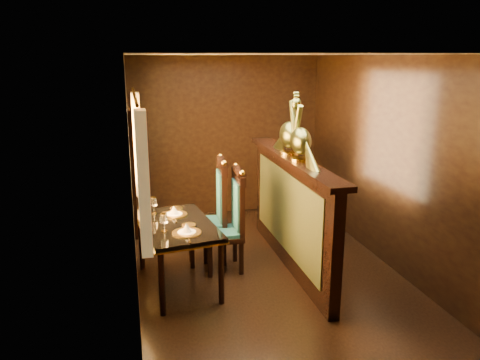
{
  "coord_description": "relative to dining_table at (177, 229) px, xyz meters",
  "views": [
    {
      "loc": [
        -1.5,
        -4.7,
        2.49
      ],
      "look_at": [
        -0.29,
        0.36,
        1.1
      ],
      "focal_mm": 35.0,
      "sensor_mm": 36.0,
      "label": 1
    }
  ],
  "objects": [
    {
      "name": "ground",
      "position": [
        1.06,
        -0.09,
        -0.66
      ],
      "size": [
        5.0,
        5.0,
        0.0
      ],
      "primitive_type": "plane",
      "color": "black",
      "rests_on": "ground"
    },
    {
      "name": "dining_table",
      "position": [
        0.0,
        0.0,
        0.0
      ],
      "size": [
        0.93,
        1.34,
        0.93
      ],
      "rotation": [
        0.0,
        0.0,
        0.14
      ],
      "color": "black",
      "rests_on": "ground"
    },
    {
      "name": "peacock_left",
      "position": [
        1.38,
        -0.04,
        1.05
      ],
      "size": [
        0.23,
        0.6,
        0.71
      ],
      "primitive_type": null,
      "color": "#194D2D",
      "rests_on": "partition"
    },
    {
      "name": "peacock_right",
      "position": [
        1.38,
        0.33,
        1.07
      ],
      "size": [
        0.23,
        0.63,
        0.75
      ],
      "primitive_type": null,
      "color": "#194D2D",
      "rests_on": "partition"
    },
    {
      "name": "chair_right",
      "position": [
        0.54,
        0.57,
        0.02
      ],
      "size": [
        0.51,
        0.53,
        1.32
      ],
      "rotation": [
        0.0,
        0.0,
        -0.07
      ],
      "color": "black",
      "rests_on": "ground"
    },
    {
      "name": "partition",
      "position": [
        1.38,
        0.21,
        0.05
      ],
      "size": [
        0.26,
        2.7,
        1.36
      ],
      "color": "black",
      "rests_on": "ground"
    },
    {
      "name": "room_shell",
      "position": [
        0.97,
        -0.08,
        0.92
      ],
      "size": [
        3.04,
        5.04,
        2.52
      ],
      "color": "black",
      "rests_on": "ground"
    },
    {
      "name": "chair_left",
      "position": [
        0.68,
        0.29,
        -0.01
      ],
      "size": [
        0.46,
        0.5,
        1.26
      ],
      "rotation": [
        0.0,
        0.0,
        -0.02
      ],
      "color": "black",
      "rests_on": "ground"
    }
  ]
}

